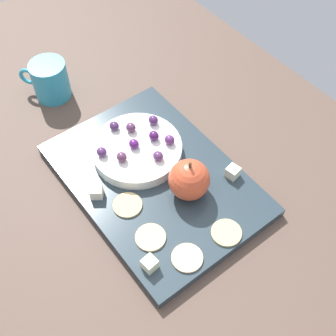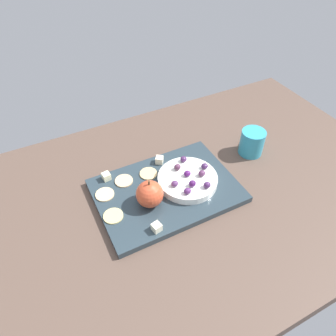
# 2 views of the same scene
# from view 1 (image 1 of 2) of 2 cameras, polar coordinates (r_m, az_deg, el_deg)

# --- Properties ---
(table) EXTENTS (1.45, 0.81, 0.05)m
(table) POSITION_cam_1_polar(r_m,az_deg,el_deg) (0.82, 0.30, -3.08)
(table) COLOR brown
(table) RESTS_ON ground
(platter) EXTENTS (0.38, 0.27, 0.02)m
(platter) POSITION_cam_1_polar(r_m,az_deg,el_deg) (0.80, -1.70, -1.48)
(platter) COLOR #293840
(platter) RESTS_ON table
(serving_dish) EXTENTS (0.17, 0.17, 0.02)m
(serving_dish) POSITION_cam_1_polar(r_m,az_deg,el_deg) (0.82, -4.00, 2.38)
(serving_dish) COLOR white
(serving_dish) RESTS_ON platter
(apple_whole) EXTENTS (0.07, 0.07, 0.07)m
(apple_whole) POSITION_cam_1_polar(r_m,az_deg,el_deg) (0.74, 2.73, -1.51)
(apple_whole) COLOR #C94B2C
(apple_whole) RESTS_ON platter
(apple_stem) EXTENTS (0.01, 0.01, 0.01)m
(apple_stem) POSITION_cam_1_polar(r_m,az_deg,el_deg) (0.71, 2.86, 0.43)
(apple_stem) COLOR brown
(apple_stem) RESTS_ON apple_whole
(cheese_cube_0) EXTENTS (0.02, 0.02, 0.02)m
(cheese_cube_0) POSITION_cam_1_polar(r_m,az_deg,el_deg) (0.69, -2.37, -12.24)
(cheese_cube_0) COLOR #EAECC1
(cheese_cube_0) RESTS_ON platter
(cheese_cube_1) EXTENTS (0.02, 0.02, 0.02)m
(cheese_cube_1) POSITION_cam_1_polar(r_m,az_deg,el_deg) (0.79, 8.34, -0.53)
(cheese_cube_1) COLOR #EAEACA
(cheese_cube_1) RESTS_ON platter
(cheese_cube_2) EXTENTS (0.03, 0.03, 0.02)m
(cheese_cube_2) POSITION_cam_1_polar(r_m,az_deg,el_deg) (0.77, -9.19, -3.05)
(cheese_cube_2) COLOR #F9EECC
(cheese_cube_2) RESTS_ON platter
(cracker_0) EXTENTS (0.05, 0.05, 0.00)m
(cracker_0) POSITION_cam_1_polar(r_m,az_deg,el_deg) (0.72, -2.27, -8.90)
(cracker_0) COLOR #D6B487
(cracker_0) RESTS_ON platter
(cracker_1) EXTENTS (0.05, 0.05, 0.00)m
(cracker_1) POSITION_cam_1_polar(r_m,az_deg,el_deg) (0.73, 7.52, -8.26)
(cracker_1) COLOR #D6C67F
(cracker_1) RESTS_ON platter
(cracker_2) EXTENTS (0.05, 0.05, 0.00)m
(cracker_2) POSITION_cam_1_polar(r_m,az_deg,el_deg) (0.71, 2.48, -11.48)
(cracker_2) COLOR beige
(cracker_2) RESTS_ON platter
(cracker_3) EXTENTS (0.05, 0.05, 0.00)m
(cracker_3) POSITION_cam_1_polar(r_m,az_deg,el_deg) (0.76, -5.29, -4.70)
(cracker_3) COLOR #D5B77D
(cracker_3) RESTS_ON platter
(grape_0) EXTENTS (0.02, 0.02, 0.02)m
(grape_0) POSITION_cam_1_polar(r_m,az_deg,el_deg) (0.84, -1.91, 6.17)
(grape_0) COLOR #472456
(grape_0) RESTS_ON serving_dish
(grape_1) EXTENTS (0.02, 0.02, 0.02)m
(grape_1) POSITION_cam_1_polar(r_m,az_deg,el_deg) (0.80, -4.41, 3.11)
(grape_1) COLOR #4F1962
(grape_1) RESTS_ON serving_dish
(grape_2) EXTENTS (0.02, 0.02, 0.02)m
(grape_2) POSITION_cam_1_polar(r_m,az_deg,el_deg) (0.80, 0.20, 3.64)
(grape_2) COLOR #552862
(grape_2) RESTS_ON serving_dish
(grape_3) EXTENTS (0.02, 0.02, 0.02)m
(grape_3) POSITION_cam_1_polar(r_m,az_deg,el_deg) (0.78, -1.11, 1.65)
(grape_3) COLOR #512C59
(grape_3) RESTS_ON serving_dish
(grape_4) EXTENTS (0.02, 0.02, 0.02)m
(grape_4) POSITION_cam_1_polar(r_m,az_deg,el_deg) (0.78, -5.99, 1.41)
(grape_4) COLOR #56304B
(grape_4) RESTS_ON serving_dish
(grape_5) EXTENTS (0.02, 0.02, 0.02)m
(grape_5) POSITION_cam_1_polar(r_m,az_deg,el_deg) (0.81, -1.83, 4.16)
(grape_5) COLOR #431852
(grape_5) RESTS_ON serving_dish
(grape_6) EXTENTS (0.02, 0.02, 0.02)m
(grape_6) POSITION_cam_1_polar(r_m,az_deg,el_deg) (0.83, -6.95, 5.39)
(grape_6) COLOR #40234E
(grape_6) RESTS_ON serving_dish
(grape_7) EXTENTS (0.02, 0.02, 0.02)m
(grape_7) POSITION_cam_1_polar(r_m,az_deg,el_deg) (0.79, -8.53, 2.05)
(grape_7) COLOR #492755
(grape_7) RESTS_ON serving_dish
(grape_8) EXTENTS (0.02, 0.02, 0.02)m
(grape_8) POSITION_cam_1_polar(r_m,az_deg,el_deg) (0.83, -4.67, 5.29)
(grape_8) COLOR #552E51
(grape_8) RESTS_ON serving_dish
(cup) EXTENTS (0.09, 0.08, 0.08)m
(cup) POSITION_cam_1_polar(r_m,az_deg,el_deg) (0.96, -14.98, 10.88)
(cup) COLOR teal
(cup) RESTS_ON table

